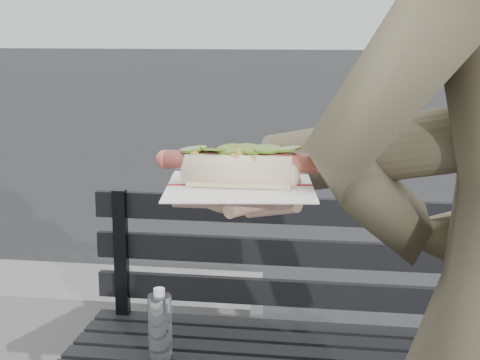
# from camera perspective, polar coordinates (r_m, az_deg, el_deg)

# --- Properties ---
(park_bench) EXTENTS (1.50, 0.44, 0.88)m
(park_bench) POSITION_cam_1_polar(r_m,az_deg,el_deg) (2.15, 7.16, -11.39)
(park_bench) COLOR black
(park_bench) RESTS_ON ground
(concrete_block) EXTENTS (1.20, 0.40, 0.40)m
(concrete_block) POSITION_cam_1_polar(r_m,az_deg,el_deg) (2.99, -10.42, -11.36)
(concrete_block) COLOR slate
(concrete_block) RESTS_ON ground
(held_hotdog) EXTENTS (0.63, 0.30, 0.20)m
(held_hotdog) POSITION_cam_1_polar(r_m,az_deg,el_deg) (1.00, 11.65, 2.16)
(held_hotdog) COLOR #4C4932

